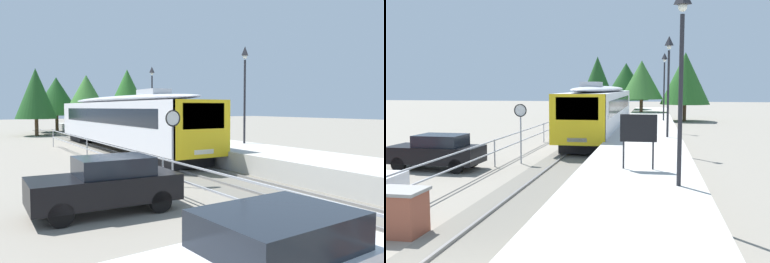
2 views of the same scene
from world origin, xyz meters
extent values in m
plane|color=gray|center=(-3.00, 22.00, 0.00)|extent=(160.00, 160.00, 0.00)
cube|color=#6B665B|center=(0.00, 22.00, 0.03)|extent=(3.20, 60.00, 0.06)
cube|color=slate|center=(-0.72, 22.00, 0.10)|extent=(0.08, 60.00, 0.08)
cube|color=slate|center=(0.72, 22.00, 0.10)|extent=(0.08, 60.00, 0.08)
cube|color=silver|center=(0.00, 24.74, 1.96)|extent=(2.80, 20.26, 2.55)
cube|color=yellow|center=(0.00, 14.71, 1.96)|extent=(2.80, 0.24, 2.55)
cube|color=black|center=(0.00, 14.63, 2.53)|extent=(2.13, 0.08, 1.12)
cube|color=black|center=(0.00, 24.74, 2.37)|extent=(2.82, 17.02, 0.92)
ellipsoid|color=#B2B5BA|center=(0.00, 24.74, 3.42)|extent=(2.69, 19.45, 0.44)
cube|color=#B2B5BA|center=(0.00, 19.68, 3.70)|extent=(1.10, 2.20, 0.36)
cube|color=#EAE5C6|center=(0.00, 14.64, 0.97)|extent=(1.00, 0.10, 0.20)
cube|color=black|center=(0.00, 17.01, 0.42)|extent=(2.24, 3.20, 0.55)
cube|color=black|center=(0.00, 32.47, 0.42)|extent=(2.24, 3.20, 0.55)
cube|color=#B7B5AD|center=(3.25, 22.00, 0.45)|extent=(3.90, 60.00, 0.90)
cylinder|color=#232328|center=(4.45, 5.34, 3.20)|extent=(0.12, 0.12, 4.60)
sphere|color=silver|center=(4.45, 5.34, 5.68)|extent=(0.24, 0.24, 0.24)
cylinder|color=#232328|center=(4.45, 17.36, 3.20)|extent=(0.12, 0.12, 4.60)
pyramid|color=#232328|center=(4.45, 17.36, 6.00)|extent=(0.34, 0.34, 0.50)
sphere|color=silver|center=(4.45, 17.36, 5.68)|extent=(0.24, 0.24, 0.24)
cylinder|color=#232328|center=(4.45, 29.38, 3.20)|extent=(0.12, 0.12, 4.60)
pyramid|color=#232328|center=(4.45, 29.38, 6.00)|extent=(0.34, 0.34, 0.50)
sphere|color=silver|center=(4.45, 29.38, 5.68)|extent=(0.24, 0.24, 0.24)
cylinder|color=#232328|center=(2.78, 7.67, 1.35)|extent=(0.06, 0.06, 0.90)
cylinder|color=#232328|center=(3.74, 7.67, 1.35)|extent=(0.06, 0.06, 0.90)
cube|color=black|center=(3.26, 7.67, 2.25)|extent=(1.20, 0.08, 0.90)
cylinder|color=#9EA0A5|center=(-2.38, 13.03, 1.10)|extent=(0.07, 0.07, 2.20)
cylinder|color=white|center=(-2.38, 13.01, 2.50)|extent=(0.60, 0.03, 0.60)
torus|color=black|center=(-2.38, 12.99, 2.50)|extent=(0.61, 0.05, 0.61)
cube|color=brown|center=(-2.29, 2.76, 0.53)|extent=(1.10, 0.90, 1.05)
cube|color=gray|center=(-2.29, 2.76, 1.09)|extent=(1.21, 0.99, 0.08)
cube|color=#9EA0A5|center=(-3.30, 12.00, 1.20)|extent=(0.05, 36.00, 0.05)
cube|color=#9EA0A5|center=(-3.30, 12.00, 0.69)|extent=(0.05, 36.00, 0.05)
cylinder|color=#9EA0A5|center=(-3.30, 12.00, 0.62)|extent=(0.06, 0.06, 1.25)
cylinder|color=#9EA0A5|center=(-3.30, 21.00, 0.62)|extent=(0.06, 0.06, 1.25)
cylinder|color=#9EA0A5|center=(-3.30, 30.00, 0.62)|extent=(0.06, 0.06, 1.25)
cylinder|color=black|center=(-4.33, 5.39, 0.31)|extent=(0.63, 0.24, 0.62)
cube|color=black|center=(-5.60, 10.97, 0.67)|extent=(4.04, 1.85, 0.72)
cube|color=black|center=(-5.35, 10.96, 1.28)|extent=(2.03, 1.59, 0.50)
cylinder|color=black|center=(-6.94, 10.22, 0.31)|extent=(0.62, 0.21, 0.62)
cylinder|color=black|center=(-6.90, 11.78, 0.31)|extent=(0.62, 0.21, 0.62)
cylinder|color=black|center=(-4.30, 10.16, 0.31)|extent=(0.62, 0.21, 0.62)
cylinder|color=black|center=(-4.26, 11.72, 0.31)|extent=(0.62, 0.21, 0.62)
cylinder|color=brown|center=(6.81, 40.94, 0.88)|extent=(0.36, 0.36, 1.76)
cone|color=#286023|center=(6.81, 40.94, 4.45)|extent=(5.13, 5.13, 5.38)
cylinder|color=brown|center=(0.32, 46.58, 1.00)|extent=(0.36, 0.36, 2.00)
cone|color=#1E4C1E|center=(0.32, 46.58, 4.19)|extent=(5.37, 5.37, 4.38)
cylinder|color=brown|center=(-2.55, 42.30, 0.87)|extent=(0.36, 0.36, 1.75)
cone|color=#1E4C1E|center=(-2.55, 42.30, 4.32)|extent=(4.11, 4.11, 5.15)
cylinder|color=brown|center=(2.31, 41.20, 1.14)|extent=(0.36, 0.36, 2.29)
cone|color=#38702D|center=(2.31, 41.20, 4.32)|extent=(4.56, 4.56, 4.07)
camera|label=1|loc=(-8.84, 0.95, 2.89)|focal=35.32mm
camera|label=2|loc=(3.78, -6.94, 3.60)|focal=41.80mm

